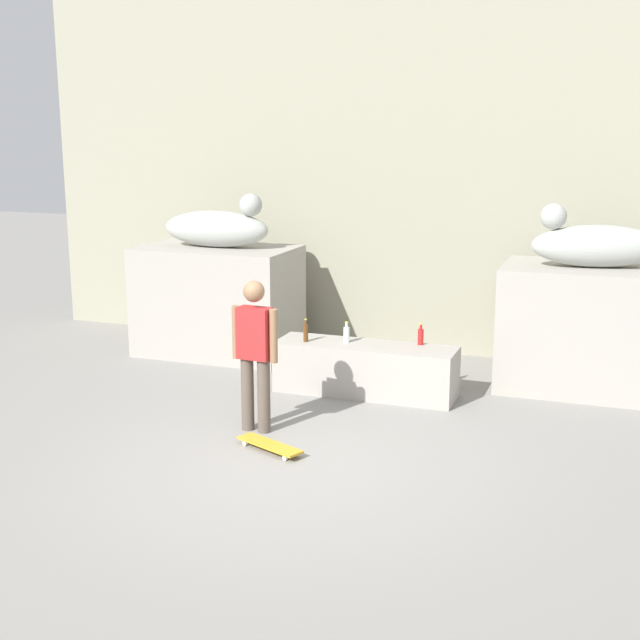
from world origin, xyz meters
The scene contains 12 objects.
ground_plane centered at (0.00, 0.00, 0.00)m, with size 40.00×40.00×0.00m, color gray.
facade_wall centered at (0.00, 5.20, 3.05)m, with size 11.91×0.60×6.10m, color #9A9780.
pedestal_left centered at (-2.60, 3.78, 0.78)m, with size 2.23×1.33×1.57m, color #A39E93.
pedestal_right centered at (2.60, 3.78, 0.78)m, with size 2.23×1.33×1.57m, color #A39E93.
statue_reclining_left centered at (-2.56, 3.78, 1.85)m, with size 1.60×0.57×0.78m.
statue_reclining_right centered at (2.56, 3.77, 1.85)m, with size 1.68×0.90×0.78m.
ledge_block centered at (0.00, 2.63, 0.32)m, with size 2.25×0.64×0.63m, color #A39E93.
skater centered at (-0.73, 0.95, 0.92)m, with size 0.54×0.23×1.67m.
skateboard centered at (-0.35, 0.44, 0.06)m, with size 0.81×0.50×0.08m.
bottle_brown centered at (-0.75, 2.51, 0.75)m, with size 0.06×0.06×0.29m.
bottle_red centered at (0.63, 2.85, 0.74)m, with size 0.07×0.07×0.27m.
bottle_clear centered at (-0.26, 2.65, 0.74)m, with size 0.08×0.08×0.26m.
Camera 1 is at (3.01, -7.24, 3.28)m, focal length 48.49 mm.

